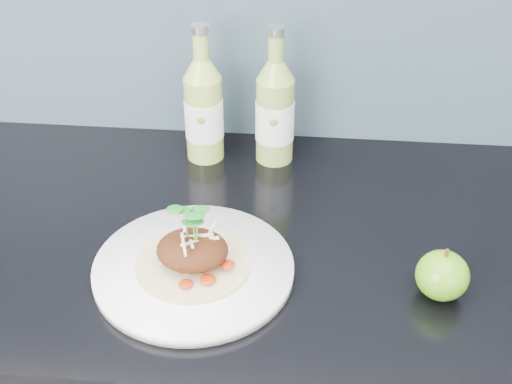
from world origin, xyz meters
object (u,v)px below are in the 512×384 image
cider_bottle_left (204,109)px  dinner_plate (194,269)px  cider_bottle_right (275,111)px  green_apple (442,275)px

cider_bottle_left → dinner_plate: bearing=-100.3°
cider_bottle_left → cider_bottle_right: size_ratio=1.00×
green_apple → cider_bottle_right: (-0.24, 0.32, 0.06)m
cider_bottle_left → cider_bottle_right: bearing=-13.8°
dinner_plate → green_apple: green_apple is taller
dinner_plate → cider_bottle_left: bearing=95.5°
cider_bottle_right → dinner_plate: bearing=-114.8°
dinner_plate → cider_bottle_left: (-0.03, 0.30, 0.08)m
cider_bottle_left → cider_bottle_right: (0.12, 0.00, 0.00)m
green_apple → cider_bottle_left: (-0.36, 0.31, 0.06)m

